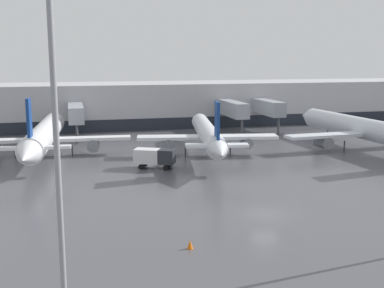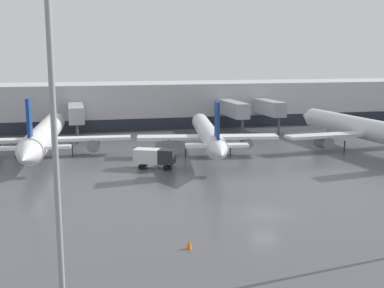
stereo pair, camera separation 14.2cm
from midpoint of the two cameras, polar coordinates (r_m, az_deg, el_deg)
ground_plane at (r=45.72m, az=8.57°, el=-8.18°), size 320.00×320.00×0.00m
terminal_building at (r=103.65m, az=-4.65°, el=4.75°), size 160.00×28.35×9.00m
parked_jet_0 at (r=73.43m, az=-17.21°, el=0.95°), size 25.20×36.08×9.51m
parked_jet_2 at (r=80.46m, az=19.90°, el=1.64°), size 27.57×38.96×10.72m
parked_jet_4 at (r=70.56m, az=1.81°, el=1.20°), size 20.82×32.93×9.04m
service_truck_2 at (r=63.00m, az=-4.53°, el=-1.47°), size 5.62×4.10×2.57m
traffic_cone_0 at (r=37.31m, az=-0.34°, el=-11.81°), size 0.47×0.47×0.70m
apron_light_mast_3 at (r=24.14m, az=-16.60°, el=13.59°), size 1.80×1.80×20.51m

